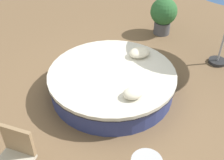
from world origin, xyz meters
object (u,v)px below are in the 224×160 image
Objects in this scene: round_bed at (112,82)px; throw_pillow_0 at (133,93)px; throw_pillow_1 at (140,53)px; planter at (164,14)px; patio_chair at (16,153)px.

round_bed is 6.77× the size of throw_pillow_0.
planter is at bearing -139.63° from throw_pillow_1.
throw_pillow_1 is at bearing -162.55° from round_bed.
patio_chair is (3.10, 1.47, -0.06)m from throw_pillow_1.
planter reaches higher than throw_pillow_1.
planter is (-1.73, -1.47, -0.01)m from throw_pillow_1.
patio_chair is (2.24, 0.33, -0.06)m from throw_pillow_0.
throw_pillow_0 is at bearing 45.33° from planter.
throw_pillow_0 is at bearing 53.22° from throw_pillow_1.
patio_chair is 0.91× the size of planter.
planter is at bearing -101.55° from patio_chair.
throw_pillow_0 is 2.27m from patio_chair.
throw_pillow_1 is 2.27m from planter.
planter is at bearing -134.67° from throw_pillow_0.
patio_chair reaches higher than throw_pillow_1.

